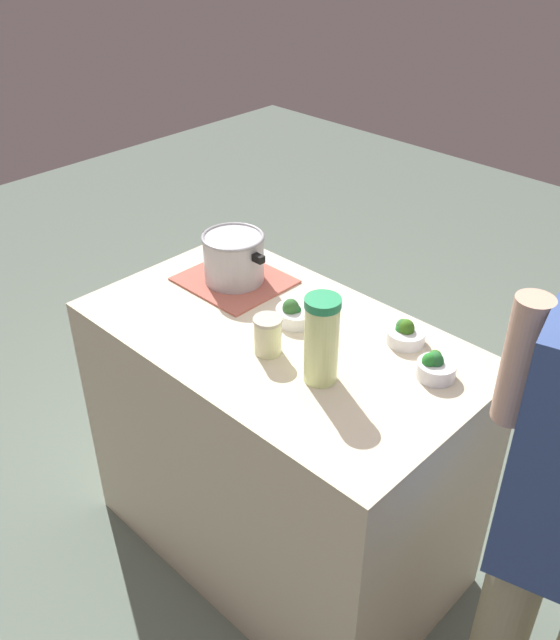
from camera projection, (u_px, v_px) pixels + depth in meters
The scene contains 9 objects.
ground_plane at pixel (280, 540), 2.62m from camera, with size 8.00×8.00×0.00m, color slate.
counter_slab at pixel (280, 448), 2.36m from camera, with size 1.23×0.72×0.94m, color beige.
dish_cloth at pixel (235, 280), 2.37m from camera, with size 0.34×0.30×0.01m, color #B35E4F.
cooking_pot at pixel (234, 257), 2.32m from camera, with size 0.28×0.21×0.17m.
lemonade_pitcher at pixel (321, 340), 1.85m from camera, with size 0.10×0.10×0.26m.
mason_jar at pixel (268, 335), 1.99m from camera, with size 0.08×0.08×0.12m.
broccoli_bowl_front at pixel (296, 313), 2.15m from camera, with size 0.13×0.13×0.08m.
broccoli_bowl_center at pixel (435, 367), 1.91m from camera, with size 0.11×0.11×0.08m.
broccoli_bowl_back at pixel (405, 334), 2.05m from camera, with size 0.12×0.12×0.08m.
Camera 1 is at (1.21, -1.25, 2.13)m, focal length 39.18 mm.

